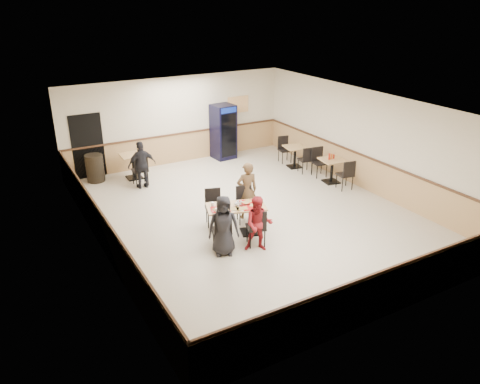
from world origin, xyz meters
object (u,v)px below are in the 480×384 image
side_table_near (332,167)px  side_table_far (295,153)px  diner_woman_left (223,226)px  pepsi_cooler (223,132)px  trash_bin (95,168)px  back_table (133,162)px  diner_man_opposite (247,191)px  main_table (236,215)px  lone_diner (142,165)px  diner_woman_right (259,224)px

side_table_near → side_table_far: 1.74m
diner_woman_left → pepsi_cooler: 6.85m
trash_bin → back_table: bearing=-16.9°
trash_bin → diner_man_opposite: bearing=-58.3°
main_table → side_table_far: bearing=56.5°
main_table → side_table_far: 5.28m
lone_diner → back_table: (0.00, 0.92, -0.20)m
main_table → pepsi_cooler: size_ratio=0.81×
side_table_near → side_table_far: (-0.19, 1.73, -0.02)m
lone_diner → back_table: size_ratio=1.84×
trash_bin → main_table: bearing=-67.9°
side_table_far → trash_bin: bearing=161.9°
lone_diner → back_table: bearing=-89.7°
side_table_far → diner_woman_left: bearing=-140.7°
side_table_near → pepsi_cooler: bearing=115.8°
lone_diner → trash_bin: lone_diner is taller
diner_man_opposite → side_table_near: (3.61, 0.86, -0.27)m
diner_woman_right → pepsi_cooler: 6.77m
side_table_near → trash_bin: (-6.49, 3.79, -0.07)m
lone_diner → diner_man_opposite: bearing=117.3°
side_table_far → back_table: size_ratio=0.99×
side_table_near → side_table_far: bearing=96.2°
diner_woman_left → diner_man_opposite: 1.97m
lone_diner → trash_bin: bearing=-47.5°
diner_woman_right → pepsi_cooler: (2.40, 6.32, 0.30)m
main_table → side_table_near: 4.59m
main_table → trash_bin: (-2.17, 5.34, -0.07)m
diner_woman_right → side_table_near: (4.25, 2.49, -0.16)m
diner_man_opposite → back_table: diner_man_opposite is taller
diner_woman_left → back_table: diner_woman_left is taller
main_table → trash_bin: trash_bin is taller
diner_woman_right → diner_man_opposite: bearing=97.6°
pepsi_cooler → trash_bin: pepsi_cooler is taller
lone_diner → side_table_near: size_ratio=1.80×
side_table_far → trash_bin: (-6.30, 2.06, -0.05)m
side_table_near → pepsi_cooler: (-1.85, 3.83, 0.47)m
main_table → diner_woman_right: (0.07, -0.94, 0.16)m
diner_woman_left → side_table_near: diner_woman_left is taller
back_table → lone_diner: bearing=-90.0°
main_table → side_table_near: size_ratio=1.92×
diner_man_opposite → lone_diner: (-1.73, 3.39, -0.04)m
diner_woman_right → lone_diner: size_ratio=0.91×
main_table → trash_bin: size_ratio=1.80×
diner_woman_left → lone_diner: size_ratio=0.97×
diner_man_opposite → side_table_near: size_ratio=1.89×
diner_man_opposite → lone_diner: size_ratio=1.05×
diner_man_opposite → pepsi_cooler: (1.76, 4.70, 0.20)m
diner_woman_right → trash_bin: 6.67m
trash_bin → side_table_far: bearing=-18.1°
side_table_near → trash_bin: trash_bin is taller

